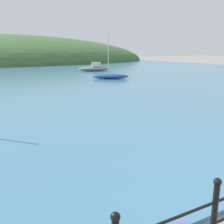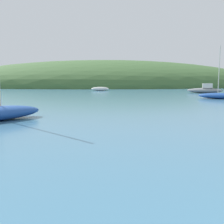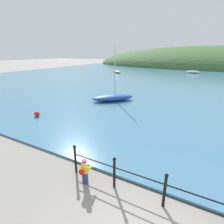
{
  "view_description": "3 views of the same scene",
  "coord_description": "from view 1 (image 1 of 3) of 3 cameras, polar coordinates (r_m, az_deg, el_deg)",
  "views": [
    {
      "loc": [
        -4.49,
        -0.78,
        3.01
      ],
      "look_at": [
        -1.04,
        5.5,
        1.3
      ],
      "focal_mm": 42.0,
      "sensor_mm": 36.0,
      "label": 1
    },
    {
      "loc": [
        -2.67,
        0.33,
        1.79
      ],
      "look_at": [
        -2.26,
        7.22,
        0.93
      ],
      "focal_mm": 42.0,
      "sensor_mm": 36.0,
      "label": 2
    },
    {
      "loc": [
        0.8,
        -2.9,
        4.51
      ],
      "look_at": [
        -3.75,
        5.5,
        1.22
      ],
      "focal_mm": 28.0,
      "sensor_mm": 36.0,
      "label": 3
    }
  ],
  "objects": [
    {
      "name": "water",
      "position": [
        33.22,
        -21.04,
        7.46
      ],
      "size": [
        80.0,
        60.0,
        0.1
      ],
      "primitive_type": "cube",
      "color": "teal",
      "rests_on": "ground"
    },
    {
      "name": "boat_nearest_quay",
      "position": [
        26.87,
        -0.39,
        7.84
      ],
      "size": [
        3.8,
        2.97,
        4.6
      ],
      "color": "#1E4793",
      "rests_on": "water"
    },
    {
      "name": "boat_green_fishing",
      "position": [
        36.6,
        -3.9,
        9.48
      ],
      "size": [
        4.39,
        2.57,
        1.2
      ],
      "color": "gray",
      "rests_on": "water"
    }
  ]
}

